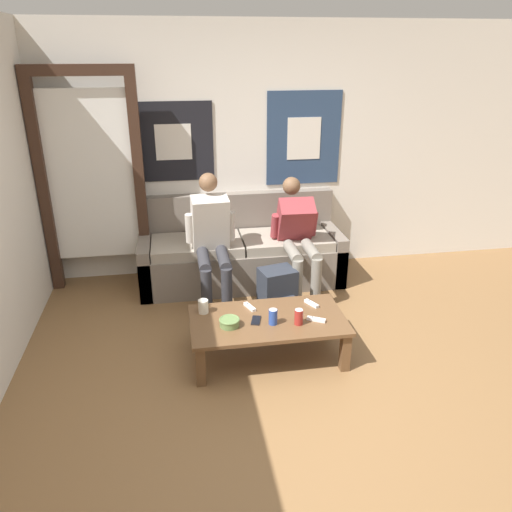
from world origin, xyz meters
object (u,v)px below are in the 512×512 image
game_controller_near_right (316,319)px  cell_phone (256,320)px  person_seated_teen (298,234)px  drink_can_red (299,317)px  ceramic_bowl (229,322)px  game_controller_far_center (250,307)px  couch (241,254)px  drink_can_blue (273,317)px  game_controller_near_left (312,304)px  pillar_candle (203,306)px  person_seated_adult (212,238)px  coffee_table (268,324)px  backpack (278,293)px

game_controller_near_right → cell_phone: 0.46m
person_seated_teen → drink_can_red: bearing=-103.3°
ceramic_bowl → game_controller_far_center: bearing=52.2°
drink_can_red → cell_phone: size_ratio=0.83×
couch → drink_can_red: (0.22, -1.56, 0.11)m
game_controller_far_center → drink_can_red: bearing=-43.2°
drink_can_blue → game_controller_near_left: 0.45m
ceramic_bowl → game_controller_near_left: 0.73m
drink_can_blue → game_controller_near_left: drink_can_blue is taller
ceramic_bowl → game_controller_far_center: 0.32m
ceramic_bowl → pillar_candle: 0.30m
drink_can_blue → cell_phone: 0.15m
ceramic_bowl → drink_can_red: 0.52m
person_seated_adult → drink_can_blue: person_seated_adult is taller
game_controller_near_left → game_controller_near_right: bearing=-97.5°
cell_phone → game_controller_near_left: bearing=20.0°
coffee_table → game_controller_near_right: game_controller_near_right is taller
person_seated_adult → ceramic_bowl: 1.11m
drink_can_blue → game_controller_near_left: size_ratio=0.87×
backpack → game_controller_near_left: bearing=-71.6°
couch → person_seated_adult: person_seated_adult is taller
cell_phone → person_seated_adult: bearing=103.2°
drink_can_red → coffee_table: bearing=150.7°
backpack → pillar_candle: bearing=-145.0°
person_seated_adult → game_controller_near_left: person_seated_adult is taller
game_controller_near_left → drink_can_blue: bearing=-146.6°
couch → game_controller_near_left: size_ratio=14.41×
couch → drink_can_red: size_ratio=16.64×
cell_phone → game_controller_far_center: bearing=94.5°
cell_phone → couch: bearing=86.6°
couch → pillar_candle: couch is taller
person_seated_teen → ceramic_bowl: bearing=-124.9°
drink_can_red → cell_phone: drink_can_red is taller
game_controller_far_center → cell_phone: game_controller_far_center is taller
person_seated_teen → cell_phone: (-0.60, -1.12, -0.26)m
game_controller_near_left → cell_phone: 0.52m
game_controller_near_left → cell_phone: (-0.49, -0.18, -0.01)m
backpack → pillar_candle: (-0.71, -0.49, 0.19)m
drink_can_blue → backpack: bearing=75.3°
pillar_candle → couch: bearing=69.4°
person_seated_adult → game_controller_near_left: 1.16m
coffee_table → cell_phone: 0.11m
backpack → game_controller_far_center: bearing=-124.6°
person_seated_adult → game_controller_near_right: person_seated_adult is taller
person_seated_adult → backpack: bearing=-31.3°
backpack → ceramic_bowl: 0.92m
person_seated_teen → pillar_candle: size_ratio=9.08×
person_seated_teen → game_controller_near_right: bearing=-96.8°
coffee_table → person_seated_teen: 1.25m
couch → backpack: bearing=-73.3°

